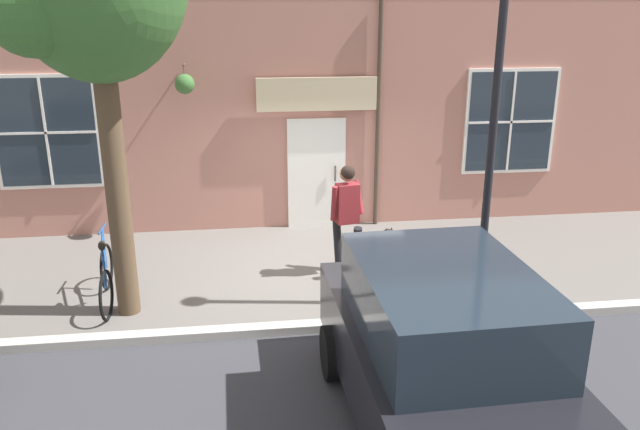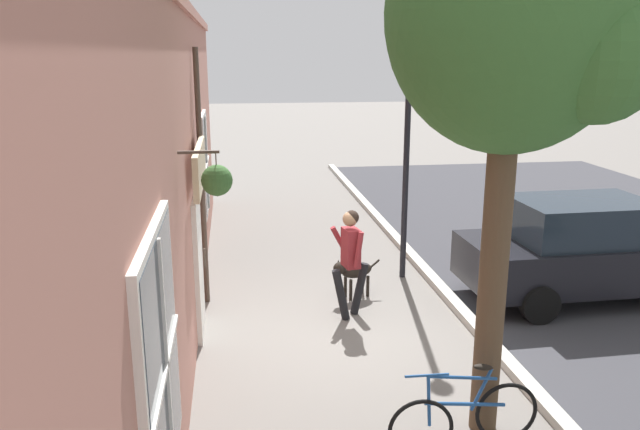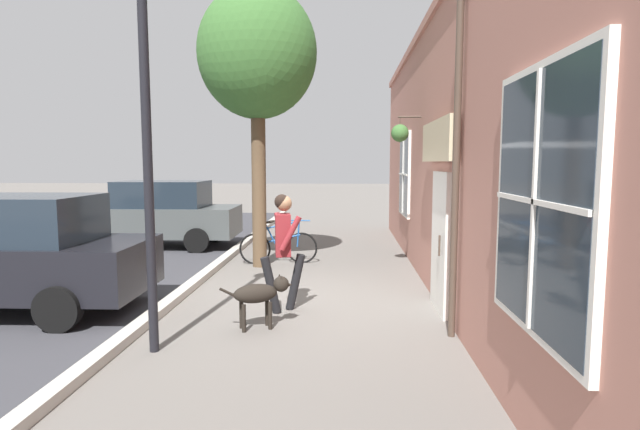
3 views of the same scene
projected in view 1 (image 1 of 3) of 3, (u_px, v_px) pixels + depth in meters
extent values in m
plane|color=#66605B|center=(308.00, 270.00, 10.08)|extent=(90.00, 90.00, 0.00)
cube|color=#B2ADA3|center=(325.00, 326.00, 8.18)|extent=(0.20, 28.00, 0.12)
cube|color=#B27566|center=(293.00, 104.00, 11.56)|extent=(0.30, 18.00, 4.69)
cube|color=white|center=(316.00, 173.00, 11.86)|extent=(0.10, 1.10, 2.10)
cube|color=#232D38|center=(317.00, 176.00, 11.84)|extent=(0.03, 0.90, 1.90)
cylinder|color=#47382D|center=(335.00, 174.00, 11.81)|extent=(0.03, 0.03, 0.30)
cube|color=beige|center=(317.00, 94.00, 11.29)|extent=(0.08, 2.20, 0.60)
cylinder|color=#47382D|center=(378.00, 117.00, 11.61)|extent=(0.09, 0.09, 4.22)
cylinder|color=#47382D|center=(184.00, 64.00, 10.71)|extent=(0.44, 0.04, 0.04)
cylinder|color=#47382D|center=(184.00, 76.00, 10.60)|extent=(0.01, 0.01, 0.34)
cone|color=#2D2823|center=(185.00, 89.00, 10.67)|extent=(0.32, 0.32, 0.18)
sphere|color=#3D6B33|center=(185.00, 84.00, 10.64)|extent=(0.34, 0.34, 0.34)
cube|color=white|center=(47.00, 132.00, 10.98)|extent=(0.08, 1.82, 2.02)
cube|color=#232D38|center=(46.00, 133.00, 10.95)|extent=(0.03, 1.70, 1.90)
cube|color=white|center=(46.00, 133.00, 10.93)|extent=(0.04, 0.04, 1.90)
cube|color=white|center=(46.00, 133.00, 10.93)|extent=(0.04, 1.70, 0.04)
cube|color=white|center=(510.00, 122.00, 12.04)|extent=(0.08, 1.82, 2.02)
cube|color=#232D38|center=(511.00, 122.00, 12.01)|extent=(0.03, 1.70, 1.90)
cube|color=white|center=(511.00, 122.00, 11.99)|extent=(0.04, 0.04, 1.90)
cube|color=white|center=(511.00, 122.00, 11.99)|extent=(0.04, 1.70, 0.04)
cylinder|color=black|center=(338.00, 244.00, 9.99)|extent=(0.32, 0.18, 0.86)
cylinder|color=black|center=(356.00, 252.00, 9.70)|extent=(0.32, 0.18, 0.86)
cube|color=maroon|center=(347.00, 203.00, 9.61)|extent=(0.28, 0.37, 0.62)
sphere|color=#936B4C|center=(347.00, 174.00, 9.48)|extent=(0.23, 0.23, 0.23)
sphere|color=black|center=(348.00, 173.00, 9.45)|extent=(0.22, 0.22, 0.22)
cylinder|color=maroon|center=(334.00, 204.00, 9.50)|extent=(0.17, 0.11, 0.57)
cylinder|color=maroon|center=(359.00, 197.00, 9.75)|extent=(0.34, 0.14, 0.52)
ellipsoid|color=black|center=(402.00, 248.00, 9.67)|extent=(0.66, 0.49, 0.26)
cylinder|color=black|center=(390.00, 263.00, 9.87)|extent=(0.06, 0.06, 0.37)
cylinder|color=black|center=(398.00, 261.00, 9.96)|extent=(0.06, 0.06, 0.37)
cylinder|color=black|center=(403.00, 271.00, 9.58)|extent=(0.06, 0.06, 0.37)
cylinder|color=black|center=(412.00, 269.00, 9.66)|extent=(0.06, 0.06, 0.37)
sphere|color=black|center=(388.00, 235.00, 9.94)|extent=(0.21, 0.21, 0.21)
cone|color=black|center=(384.00, 234.00, 10.03)|extent=(0.13, 0.12, 0.09)
cone|color=black|center=(386.00, 230.00, 9.87)|extent=(0.06, 0.06, 0.07)
cone|color=black|center=(391.00, 229.00, 9.92)|extent=(0.06, 0.06, 0.07)
cylinder|color=black|center=(417.00, 253.00, 9.35)|extent=(0.21, 0.11, 0.14)
cylinder|color=brown|center=(117.00, 186.00, 8.14)|extent=(0.30, 0.30, 3.63)
sphere|color=#38662D|center=(32.00, 4.00, 6.82)|extent=(1.17, 1.17, 1.17)
torus|color=black|center=(107.00, 267.00, 9.37)|extent=(0.70, 0.06, 0.70)
torus|color=black|center=(106.00, 295.00, 8.43)|extent=(0.70, 0.06, 0.70)
cylinder|color=#1E4C8C|center=(105.00, 267.00, 8.84)|extent=(0.97, 0.21, 0.24)
cylinder|color=#1E4C8C|center=(104.00, 263.00, 8.63)|extent=(0.25, 0.08, 0.47)
cylinder|color=#1E4C8C|center=(103.00, 245.00, 8.79)|extent=(0.81, 0.18, 0.21)
cylinder|color=#1E4C8C|center=(104.00, 249.00, 9.20)|extent=(0.08, 0.05, 0.58)
cylinder|color=#1E4C8C|center=(102.00, 229.00, 9.14)|extent=(0.46, 0.04, 0.03)
ellipsoid|color=black|center=(102.00, 246.00, 8.55)|extent=(0.26, 0.14, 0.11)
cube|color=black|center=(448.00, 383.00, 5.83)|extent=(4.34, 1.85, 0.76)
cube|color=#1E2833|center=(445.00, 303.00, 5.80)|extent=(2.27, 1.60, 0.68)
cylinder|color=black|center=(479.00, 341.00, 7.33)|extent=(0.62, 0.19, 0.62)
cylinder|color=black|center=(331.00, 352.00, 7.07)|extent=(0.62, 0.19, 0.62)
cylinder|color=black|center=(493.00, 123.00, 8.12)|extent=(0.11, 0.11, 5.20)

